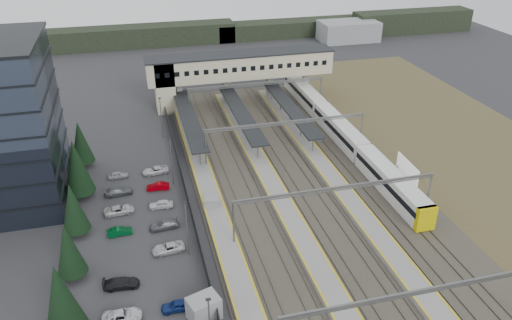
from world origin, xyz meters
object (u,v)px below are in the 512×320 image
object	(u,v)px
footbridge	(228,69)
billboard	(407,172)
relay_cabin_far	(212,203)
train	(340,131)
relay_cabin_near	(204,308)

from	to	relation	value
footbridge	billboard	size ratio (longest dim) A/B	6.08
relay_cabin_far	footbridge	xyz separation A→B (m)	(10.96, 40.47, 6.94)
train	relay_cabin_far	bearing A→B (deg)	-148.34
footbridge	relay_cabin_near	bearing A→B (deg)	-104.20
footbridge	train	xyz separation A→B (m)	(16.30, -23.66, -5.87)
relay_cabin_far	billboard	size ratio (longest dim) A/B	0.37
relay_cabin_near	train	distance (m)	49.33
footbridge	relay_cabin_far	bearing A→B (deg)	-105.15
billboard	relay_cabin_near	bearing A→B (deg)	-152.69
relay_cabin_far	train	world-z (taller)	train
relay_cabin_near	billboard	distance (m)	38.36
relay_cabin_far	train	distance (m)	32.04
footbridge	train	distance (m)	29.32
relay_cabin_near	relay_cabin_far	xyz separation A→B (m)	(4.56, 20.88, -0.41)
relay_cabin_near	billboard	size ratio (longest dim) A/B	0.60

